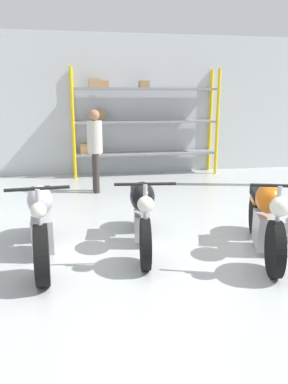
# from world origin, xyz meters

# --- Properties ---
(ground_plane) EXTENTS (30.00, 30.00, 0.00)m
(ground_plane) POSITION_xyz_m (0.00, 0.00, 0.00)
(ground_plane) COLOR #B2B7B7
(back_wall) EXTENTS (30.00, 0.08, 3.60)m
(back_wall) POSITION_xyz_m (0.00, 5.50, 1.80)
(back_wall) COLOR silver
(back_wall) RESTS_ON ground_plane
(shelving_rack) EXTENTS (3.81, 0.63, 2.72)m
(shelving_rack) POSITION_xyz_m (0.64, 5.14, 1.43)
(shelving_rack) COLOR yellow
(shelving_rack) RESTS_ON ground_plane
(motorcycle_silver) EXTENTS (0.66, 2.20, 1.08)m
(motorcycle_silver) POSITION_xyz_m (-1.38, 0.02, 0.45)
(motorcycle_silver) COLOR black
(motorcycle_silver) RESTS_ON ground_plane
(motorcycle_black) EXTENTS (0.71, 2.06, 1.04)m
(motorcycle_black) POSITION_xyz_m (-0.07, 0.14, 0.49)
(motorcycle_black) COLOR black
(motorcycle_black) RESTS_ON ground_plane
(motorcycle_orange) EXTENTS (0.86, 1.98, 1.07)m
(motorcycle_orange) POSITION_xyz_m (1.46, -0.36, 0.48)
(motorcycle_orange) COLOR black
(motorcycle_orange) RESTS_ON ground_plane
(person_browsing) EXTENTS (0.34, 0.34, 1.75)m
(person_browsing) POSITION_xyz_m (-0.54, 3.35, 1.04)
(person_browsing) COLOR #38332D
(person_browsing) RESTS_ON ground_plane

